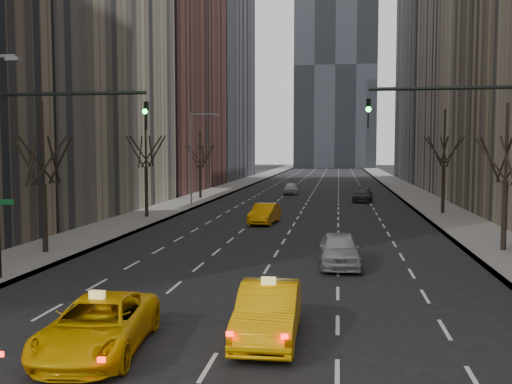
% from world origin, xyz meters
% --- Properties ---
extents(sidewalk_left, '(4.50, 320.00, 0.15)m').
position_xyz_m(sidewalk_left, '(-12.25, 70.00, 0.07)').
color(sidewalk_left, slate).
rests_on(sidewalk_left, ground).
extents(sidewalk_right, '(4.50, 320.00, 0.15)m').
position_xyz_m(sidewalk_right, '(12.25, 70.00, 0.07)').
color(sidewalk_right, slate).
rests_on(sidewalk_right, ground).
extents(bld_left_far, '(14.00, 28.00, 44.00)m').
position_xyz_m(bld_left_far, '(-21.50, 66.00, 22.00)').
color(bld_left_far, brown).
rests_on(bld_left_far, ground).
extents(bld_left_deep, '(14.00, 30.00, 60.00)m').
position_xyz_m(bld_left_deep, '(-21.50, 96.00, 30.00)').
color(bld_left_deep, slate).
rests_on(bld_left_deep, ground).
extents(bld_right_deep, '(14.00, 30.00, 58.00)m').
position_xyz_m(bld_right_deep, '(21.50, 95.00, 29.00)').
color(bld_right_deep, slate).
rests_on(bld_right_deep, ground).
extents(tree_lw_b, '(3.36, 3.50, 7.82)m').
position_xyz_m(tree_lw_b, '(-12.00, 18.00, 3.72)').
color(tree_lw_b, black).
rests_on(tree_lw_b, ground).
extents(tree_lw_c, '(3.36, 3.50, 8.74)m').
position_xyz_m(tree_lw_c, '(-12.00, 34.00, 4.04)').
color(tree_lw_c, black).
rests_on(tree_lw_c, ground).
extents(tree_lw_d, '(3.36, 3.50, 7.36)m').
position_xyz_m(tree_lw_d, '(-12.00, 52.00, 3.56)').
color(tree_lw_d, black).
rests_on(tree_lw_d, ground).
extents(tree_rw_b, '(3.36, 3.50, 7.82)m').
position_xyz_m(tree_rw_b, '(12.00, 22.00, 3.72)').
color(tree_rw_b, black).
rests_on(tree_rw_b, ground).
extents(tree_rw_c, '(3.36, 3.50, 8.74)m').
position_xyz_m(tree_rw_c, '(12.00, 40.00, 4.04)').
color(tree_rw_c, black).
rests_on(tree_rw_c, ground).
extents(traffic_mast_left, '(6.69, 0.39, 8.00)m').
position_xyz_m(traffic_mast_left, '(-9.11, 12.00, 5.49)').
color(traffic_mast_left, black).
rests_on(traffic_mast_left, ground).
extents(traffic_mast_right, '(6.69, 0.39, 8.00)m').
position_xyz_m(traffic_mast_right, '(9.11, 12.00, 5.49)').
color(traffic_mast_right, black).
rests_on(traffic_mast_right, ground).
extents(streetlight_far, '(2.83, 0.22, 9.00)m').
position_xyz_m(streetlight_far, '(-10.84, 45.00, 5.62)').
color(streetlight_far, slate).
rests_on(streetlight_far, ground).
extents(taxi_suv, '(2.95, 5.51, 1.47)m').
position_xyz_m(taxi_suv, '(-3.21, 4.66, 0.74)').
color(taxi_suv, '#FFC105').
rests_on(taxi_suv, ground).
extents(taxi_sedan, '(1.79, 4.89, 1.60)m').
position_xyz_m(taxi_sedan, '(1.25, 6.42, 0.80)').
color(taxi_sedan, '#FFAE05').
rests_on(taxi_sedan, ground).
extents(silver_sedan_ahead, '(2.14, 4.79, 1.60)m').
position_xyz_m(silver_sedan_ahead, '(3.31, 17.16, 0.80)').
color(silver_sedan_ahead, '#999BA0').
rests_on(silver_sedan_ahead, ground).
extents(far_taxi, '(2.06, 4.68, 1.49)m').
position_xyz_m(far_taxi, '(-2.18, 32.09, 0.75)').
color(far_taxi, orange).
rests_on(far_taxi, ground).
extents(far_suv_grey, '(2.47, 5.19, 1.46)m').
position_xyz_m(far_suv_grey, '(5.80, 51.64, 0.73)').
color(far_suv_grey, '#2F2E34').
rests_on(far_suv_grey, ground).
extents(far_car_white, '(1.83, 4.27, 1.44)m').
position_xyz_m(far_car_white, '(-2.56, 60.53, 0.72)').
color(far_car_white, '#B8B8B8').
rests_on(far_car_white, ground).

